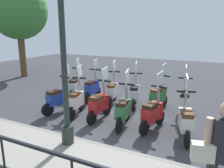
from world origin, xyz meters
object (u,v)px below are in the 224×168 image
(pedestrian_with_bag, at_px, (222,151))
(scooter_near_1, at_px, (153,113))
(scooter_far_2, at_px, (135,93))
(scooter_far_5, at_px, (76,86))
(scooter_near_4, at_px, (76,100))
(scooter_near_5, at_px, (58,98))
(lamp_post_near, at_px, (63,50))
(scooter_far_1, at_px, (158,96))
(scooter_far_0, at_px, (184,100))
(scooter_far_4, at_px, (92,88))
(scooter_near_0, at_px, (186,120))
(scooter_near_2, at_px, (124,109))
(scooter_near_3, at_px, (99,104))
(scooter_far_3, at_px, (112,91))
(tree_large, at_px, (18,11))

(pedestrian_with_bag, xyz_separation_m, scooter_near_1, (2.45, 1.55, -0.60))
(scooter_near_1, xyz_separation_m, scooter_far_2, (1.49, 1.05, 0.00))
(scooter_near_1, distance_m, scooter_far_5, 3.79)
(scooter_near_4, bearing_deg, scooter_near_5, 84.83)
(scooter_far_5, bearing_deg, scooter_near_1, -126.38)
(lamp_post_near, bearing_deg, scooter_near_1, -38.58)
(scooter_far_2, bearing_deg, scooter_far_1, -103.60)
(scooter_far_2, bearing_deg, pedestrian_with_bag, -161.54)
(scooter_far_0, bearing_deg, scooter_far_1, 75.72)
(scooter_near_5, relative_size, scooter_far_4, 1.00)
(scooter_near_0, bearing_deg, scooter_near_2, 73.12)
(scooter_near_1, xyz_separation_m, scooter_far_5, (1.48, 3.49, 0.00))
(lamp_post_near, xyz_separation_m, scooter_near_0, (1.61, -2.26, -1.70))
(scooter_near_0, xyz_separation_m, scooter_near_4, (0.15, 3.25, 0.00))
(scooter_near_3, bearing_deg, scooter_far_3, 14.86)
(tree_large, bearing_deg, scooter_far_4, -109.72)
(tree_large, height_order, scooter_far_5, tree_large)
(scooter_near_3, xyz_separation_m, scooter_far_2, (1.51, -0.54, 0.00))
(scooter_far_0, xyz_separation_m, scooter_far_4, (0.07, 3.33, 0.00))
(scooter_near_4, relative_size, scooter_far_0, 1.00)
(lamp_post_near, relative_size, scooter_near_4, 2.97)
(scooter_near_4, height_order, scooter_near_5, same)
(scooter_far_3, relative_size, scooter_far_4, 1.00)
(scooter_near_0, distance_m, scooter_far_1, 2.00)
(scooter_far_3, relative_size, scooter_far_5, 1.00)
(scooter_near_1, relative_size, scooter_near_4, 1.00)
(scooter_far_2, bearing_deg, scooter_near_0, -146.15)
(pedestrian_with_bag, height_order, tree_large, tree_large)
(scooter_near_2, relative_size, scooter_far_0, 1.00)
(lamp_post_near, bearing_deg, scooter_far_0, -31.85)
(scooter_near_1, distance_m, scooter_near_5, 3.05)
(tree_large, height_order, scooter_far_1, tree_large)
(tree_large, distance_m, scooter_near_5, 7.34)
(scooter_near_5, height_order, scooter_far_3, same)
(scooter_near_2, height_order, scooter_far_1, same)
(lamp_post_near, height_order, scooter_near_4, lamp_post_near)
(scooter_near_4, bearing_deg, lamp_post_near, -162.27)
(scooter_near_0, relative_size, scooter_far_0, 1.00)
(tree_large, xyz_separation_m, scooter_near_4, (-3.61, -6.17, -3.13))
(scooter_far_0, xyz_separation_m, scooter_far_5, (0.04, 4.07, 0.00))
(scooter_near_1, distance_m, scooter_near_2, 0.79)
(scooter_near_3, distance_m, scooter_far_5, 2.42)
(scooter_near_1, bearing_deg, scooter_near_3, 104.22)
(scooter_far_2, bearing_deg, tree_large, 59.37)
(tree_large, bearing_deg, lamp_post_near, -126.88)
(scooter_far_5, bearing_deg, scooter_near_4, -157.37)
(tree_large, height_order, scooter_far_2, tree_large)
(pedestrian_with_bag, xyz_separation_m, scooter_far_5, (3.93, 5.05, -0.60))
(lamp_post_near, height_order, scooter_near_3, lamp_post_near)
(scooter_near_1, bearing_deg, scooter_far_5, 80.67)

